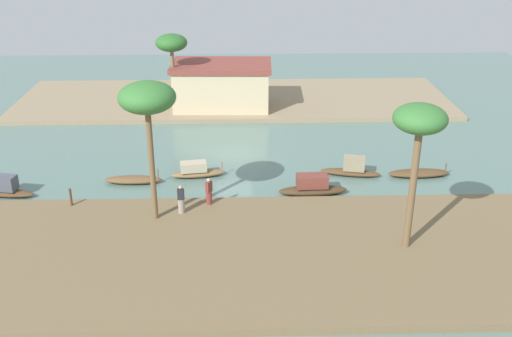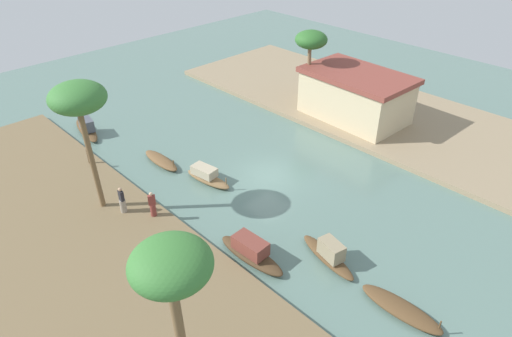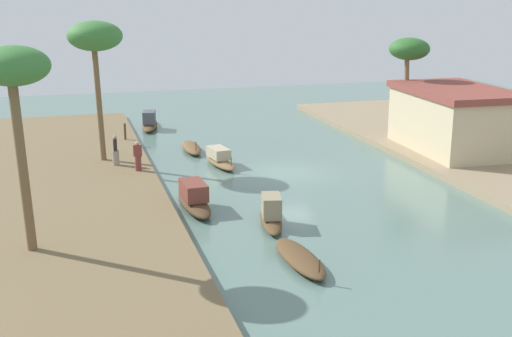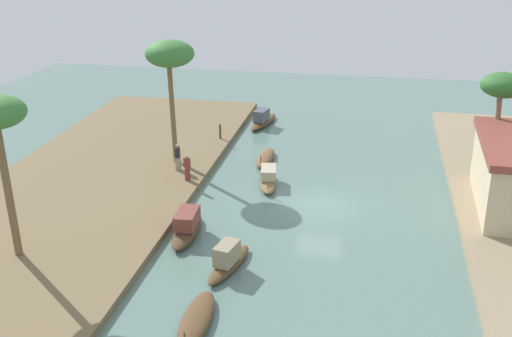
# 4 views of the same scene
# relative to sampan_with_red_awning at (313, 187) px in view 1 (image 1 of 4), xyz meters

# --- Properties ---
(river_water) EXTENTS (64.24, 64.24, 0.00)m
(river_water) POSITION_rel_sampan_with_red_awning_xyz_m (-4.78, 6.15, -0.49)
(river_water) COLOR slate
(river_water) RESTS_ON ground
(riverbank_left) EXTENTS (37.72, 12.25, 0.36)m
(riverbank_left) POSITION_rel_sampan_with_red_awning_xyz_m (-4.78, -7.11, -0.31)
(riverbank_left) COLOR brown
(riverbank_left) RESTS_ON ground
(riverbank_right) EXTENTS (37.72, 12.25, 0.36)m
(riverbank_right) POSITION_rel_sampan_with_red_awning_xyz_m (-4.78, 19.41, -0.31)
(riverbank_right) COLOR #937F60
(riverbank_right) RESTS_ON ground
(sampan_with_red_awning) EXTENTS (4.20, 1.32, 1.28)m
(sampan_with_red_awning) POSITION_rel_sampan_with_red_awning_xyz_m (0.00, 0.00, 0.00)
(sampan_with_red_awning) COLOR #47331E
(sampan_with_red_awning) RESTS_ON river_water
(sampan_near_left_bank) EXTENTS (3.58, 1.05, 0.95)m
(sampan_near_left_bank) POSITION_rel_sampan_with_red_awning_xyz_m (-11.04, 1.98, -0.25)
(sampan_near_left_bank) COLOR brown
(sampan_near_left_bank) RESTS_ON river_water
(sampan_with_tall_canopy) EXTENTS (4.62, 1.87, 1.31)m
(sampan_with_tall_canopy) POSITION_rel_sampan_with_red_awning_xyz_m (-18.69, 0.41, -0.05)
(sampan_with_tall_canopy) COLOR brown
(sampan_with_tall_canopy) RESTS_ON river_water
(sampan_midstream) EXTENTS (3.99, 1.28, 0.86)m
(sampan_midstream) POSITION_rel_sampan_with_red_awning_xyz_m (7.14, 2.50, -0.26)
(sampan_midstream) COLOR brown
(sampan_midstream) RESTS_ON river_water
(sampan_downstream_large) EXTENTS (3.94, 1.68, 1.32)m
(sampan_downstream_large) POSITION_rel_sampan_with_red_awning_xyz_m (2.86, 2.75, -0.02)
(sampan_downstream_large) COLOR brown
(sampan_downstream_large) RESTS_ON river_water
(sampan_foreground) EXTENTS (3.56, 1.47, 1.02)m
(sampan_foreground) POSITION_rel_sampan_with_red_awning_xyz_m (-7.12, 2.85, -0.08)
(sampan_foreground) COLOR brown
(sampan_foreground) RESTS_ON river_water
(person_on_near_bank) EXTENTS (0.46, 0.46, 1.59)m
(person_on_near_bank) POSITION_rel_sampan_with_red_awning_xyz_m (-6.13, -1.79, 0.57)
(person_on_near_bank) COLOR brown
(person_on_near_bank) RESTS_ON riverbank_left
(person_by_mooring) EXTENTS (0.39, 0.39, 1.65)m
(person_by_mooring) POSITION_rel_sampan_with_red_awning_xyz_m (-7.62, -2.83, 0.54)
(person_by_mooring) COLOR gray
(person_by_mooring) RESTS_ON riverbank_left
(mooring_post) EXTENTS (0.14, 0.14, 1.04)m
(mooring_post) POSITION_rel_sampan_with_red_awning_xyz_m (-13.95, -1.74, 0.39)
(mooring_post) COLOR #4C3823
(mooring_post) RESTS_ON riverbank_left
(palm_tree_left_near) EXTENTS (2.94, 2.94, 7.65)m
(palm_tree_left_near) POSITION_rel_sampan_with_red_awning_xyz_m (-8.99, -3.48, 6.56)
(palm_tree_left_near) COLOR brown
(palm_tree_left_near) RESTS_ON riverbank_left
(palm_tree_left_far) EXTENTS (2.53, 2.53, 7.42)m
(palm_tree_left_far) POSITION_rel_sampan_with_red_awning_xyz_m (3.92, -6.87, 6.31)
(palm_tree_left_far) COLOR brown
(palm_tree_left_far) RESTS_ON riverbank_left
(palm_tree_right_tall) EXTENTS (2.54, 2.54, 6.35)m
(palm_tree_right_tall) POSITION_rel_sampan_with_red_awning_xyz_m (-9.66, 15.69, 5.37)
(palm_tree_right_tall) COLOR #7F6647
(palm_tree_right_tall) RESTS_ON riverbank_right
(riverside_building) EXTENTS (8.41, 5.44, 3.70)m
(riverside_building) POSITION_rel_sampan_with_red_awning_xyz_m (-5.77, 16.81, 1.74)
(riverside_building) COLOR beige
(riverside_building) RESTS_ON riverbank_right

